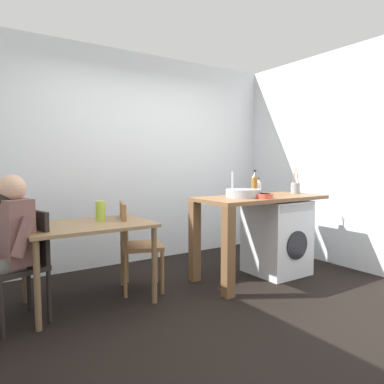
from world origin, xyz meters
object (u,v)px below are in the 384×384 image
chair_opposite (134,241)px  seated_person (3,243)px  chair_person_seat (25,260)px  bottle_tall_green (255,184)px  mixing_bowl (264,196)px  utensil_crock (295,188)px  washing_machine (277,237)px  bottle_squat_brown (258,187)px  dining_table (88,234)px  vase (100,211)px

chair_opposite → seated_person: 1.21m
chair_person_seat → bottle_tall_green: 2.43m
mixing_bowl → utensil_crock: (0.78, 0.25, 0.04)m
chair_person_seat → chair_opposite: 1.04m
seated_person → washing_machine: (2.82, -0.18, -0.24)m
bottle_tall_green → bottle_squat_brown: (0.14, 0.09, -0.04)m
chair_person_seat → utensil_crock: bearing=-108.9°
seated_person → chair_person_seat: bearing=-90.0°
dining_table → utensil_crock: size_ratio=3.67×
chair_person_seat → bottle_squat_brown: bearing=-107.6°
chair_person_seat → utensil_crock: utensil_crock is taller
utensil_crock → washing_machine: bearing=-171.9°
seated_person → washing_machine: size_ratio=1.40×
dining_table → washing_machine: (2.12, -0.30, -0.21)m
seated_person → bottle_tall_green: bottle_tall_green is taller
vase → bottle_squat_brown: bearing=-8.3°
dining_table → vase: 0.26m
dining_table → washing_machine: 2.15m
dining_table → washing_machine: size_ratio=1.28×
chair_person_seat → bottle_squat_brown: (2.50, -0.08, 0.50)m
chair_opposite → bottle_tall_green: size_ratio=3.05×
washing_machine → vase: bearing=168.4°
washing_machine → mixing_bowl: mixing_bowl is taller
bottle_squat_brown → utensil_crock: 0.54m
mixing_bowl → washing_machine: bearing=25.6°
dining_table → washing_machine: bearing=-8.2°
seated_person → washing_machine: seated_person is taller
utensil_crock → chair_person_seat: bearing=176.8°
chair_opposite → washing_machine: (1.64, -0.38, -0.08)m
chair_opposite → bottle_tall_green: (1.33, -0.32, 0.55)m
washing_machine → utensil_crock: bearing=8.1°
mixing_bowl → utensil_crock: utensil_crock is taller
chair_opposite → washing_machine: bearing=94.9°
chair_person_seat → seated_person: bearing=90.0°
mixing_bowl → seated_person: bearing=171.1°
bottle_squat_brown → mixing_bowl: size_ratio=1.07×
seated_person → vase: 0.90m
washing_machine → mixing_bowl: size_ratio=4.57×
chair_opposite → washing_machine: chair_opposite is taller
dining_table → bottle_tall_green: bottle_tall_green is taller
seated_person → mixing_bowl: bearing=-114.6°
dining_table → seated_person: seated_person is taller
seated_person → bottle_tall_green: size_ratio=4.07×
washing_machine → chair_person_seat: bearing=175.2°
bottle_tall_green → mixing_bowl: bearing=-112.0°
bottle_squat_brown → utensil_crock: bearing=-9.4°
bottle_tall_green → mixing_bowl: size_ratio=1.57×
chair_person_seat → mixing_bowl: mixing_bowl is taller
utensil_crock → chair_opposite: bearing=170.8°
bottle_squat_brown → chair_opposite: bearing=170.9°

